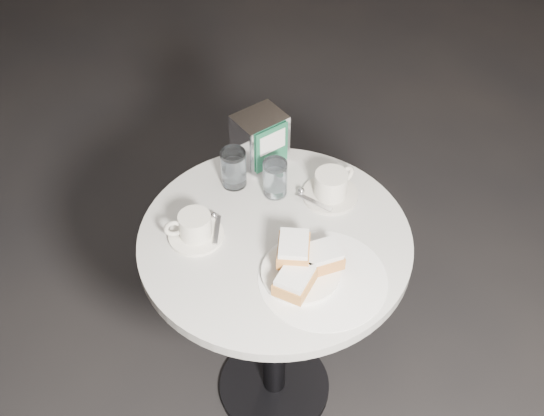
{
  "coord_description": "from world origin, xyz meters",
  "views": [
    {
      "loc": [
        -0.44,
        -1.08,
        2.02
      ],
      "look_at": [
        0.0,
        0.02,
        0.83
      ],
      "focal_mm": 45.0,
      "sensor_mm": 36.0,
      "label": 1
    }
  ],
  "objects_px": {
    "water_glass_right": "(275,179)",
    "napkin_dispenser": "(260,139)",
    "coffee_cup_right": "(331,187)",
    "cafe_table": "(275,285)",
    "beignet_plate": "(302,266)",
    "water_glass_left": "(234,169)",
    "coffee_cup_left": "(195,228)"
  },
  "relations": [
    {
      "from": "cafe_table",
      "to": "water_glass_left",
      "type": "xyz_separation_m",
      "value": [
        -0.03,
        0.23,
        0.25
      ]
    },
    {
      "from": "cafe_table",
      "to": "water_glass_left",
      "type": "height_order",
      "value": "water_glass_left"
    },
    {
      "from": "beignet_plate",
      "to": "napkin_dispenser",
      "type": "height_order",
      "value": "napkin_dispenser"
    },
    {
      "from": "coffee_cup_right",
      "to": "napkin_dispenser",
      "type": "relative_size",
      "value": 1.24
    },
    {
      "from": "coffee_cup_right",
      "to": "water_glass_right",
      "type": "height_order",
      "value": "water_glass_right"
    },
    {
      "from": "beignet_plate",
      "to": "napkin_dispenser",
      "type": "bearing_deg",
      "value": 82.18
    },
    {
      "from": "cafe_table",
      "to": "napkin_dispenser",
      "type": "xyz_separation_m",
      "value": [
        0.07,
        0.29,
        0.28
      ]
    },
    {
      "from": "coffee_cup_left",
      "to": "coffee_cup_right",
      "type": "xyz_separation_m",
      "value": [
        0.38,
        0.01,
        0.0
      ]
    },
    {
      "from": "beignet_plate",
      "to": "coffee_cup_right",
      "type": "distance_m",
      "value": 0.29
    },
    {
      "from": "water_glass_right",
      "to": "napkin_dispenser",
      "type": "bearing_deg",
      "value": 85.25
    },
    {
      "from": "water_glass_left",
      "to": "cafe_table",
      "type": "bearing_deg",
      "value": -82.84
    },
    {
      "from": "coffee_cup_left",
      "to": "coffee_cup_right",
      "type": "bearing_deg",
      "value": 10.46
    },
    {
      "from": "water_glass_left",
      "to": "napkin_dispenser",
      "type": "bearing_deg",
      "value": 31.79
    },
    {
      "from": "beignet_plate",
      "to": "napkin_dispenser",
      "type": "relative_size",
      "value": 1.63
    },
    {
      "from": "coffee_cup_left",
      "to": "coffee_cup_right",
      "type": "relative_size",
      "value": 0.85
    },
    {
      "from": "cafe_table",
      "to": "coffee_cup_left",
      "type": "distance_m",
      "value": 0.31
    },
    {
      "from": "water_glass_left",
      "to": "water_glass_right",
      "type": "xyz_separation_m",
      "value": [
        0.09,
        -0.08,
        -0.0
      ]
    },
    {
      "from": "coffee_cup_right",
      "to": "beignet_plate",
      "type": "bearing_deg",
      "value": -147.72
    },
    {
      "from": "coffee_cup_right",
      "to": "water_glass_right",
      "type": "bearing_deg",
      "value": 134.63
    },
    {
      "from": "coffee_cup_left",
      "to": "water_glass_right",
      "type": "bearing_deg",
      "value": 26.13
    },
    {
      "from": "beignet_plate",
      "to": "water_glass_left",
      "type": "height_order",
      "value": "water_glass_left"
    },
    {
      "from": "water_glass_left",
      "to": "coffee_cup_left",
      "type": "bearing_deg",
      "value": -136.52
    },
    {
      "from": "beignet_plate",
      "to": "coffee_cup_right",
      "type": "xyz_separation_m",
      "value": [
        0.18,
        0.22,
        -0.0
      ]
    },
    {
      "from": "beignet_plate",
      "to": "cafe_table",
      "type": "bearing_deg",
      "value": 95.69
    },
    {
      "from": "coffee_cup_right",
      "to": "water_glass_left",
      "type": "bearing_deg",
      "value": 128.73
    },
    {
      "from": "cafe_table",
      "to": "water_glass_right",
      "type": "height_order",
      "value": "water_glass_right"
    },
    {
      "from": "beignet_plate",
      "to": "water_glass_right",
      "type": "bearing_deg",
      "value": 80.73
    },
    {
      "from": "cafe_table",
      "to": "water_glass_right",
      "type": "relative_size",
      "value": 7.06
    },
    {
      "from": "napkin_dispenser",
      "to": "beignet_plate",
      "type": "bearing_deg",
      "value": -112.4
    },
    {
      "from": "cafe_table",
      "to": "napkin_dispenser",
      "type": "bearing_deg",
      "value": 75.87
    },
    {
      "from": "cafe_table",
      "to": "coffee_cup_left",
      "type": "relative_size",
      "value": 4.58
    },
    {
      "from": "cafe_table",
      "to": "beignet_plate",
      "type": "distance_m",
      "value": 0.27
    }
  ]
}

